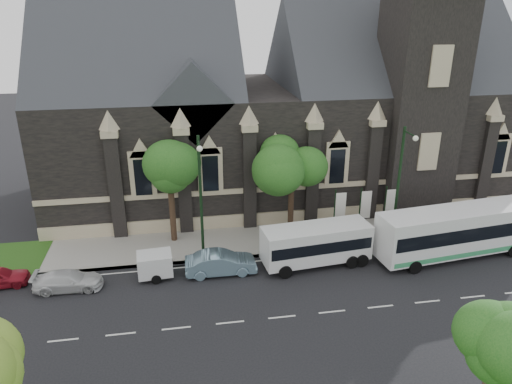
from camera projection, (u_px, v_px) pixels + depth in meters
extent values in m
plane|color=black|center=(282.00, 317.00, 27.21)|extent=(160.00, 160.00, 0.00)
cube|color=gray|center=(255.00, 240.00, 35.88)|extent=(80.00, 5.00, 0.15)
cube|color=black|center=(279.00, 140.00, 43.83)|extent=(40.00, 15.00, 10.00)
cube|color=#282B2F|center=(142.00, 89.00, 40.11)|extent=(16.00, 15.00, 15.00)
cube|color=#282B2F|center=(387.00, 82.00, 43.54)|extent=(20.00, 15.00, 15.00)
cube|color=#282B2F|center=(192.00, 97.00, 36.61)|extent=(6.00, 6.00, 6.00)
cube|color=black|center=(416.00, 106.00, 38.41)|extent=(5.50, 5.50, 18.00)
cube|color=tan|center=(299.00, 187.00, 37.60)|extent=(40.00, 0.22, 0.40)
cube|color=tan|center=(298.00, 217.00, 38.56)|extent=(40.00, 0.25, 1.20)
cube|color=black|center=(275.00, 170.00, 36.56)|extent=(1.20, 0.12, 2.80)
sphere|color=olive|center=(3.00, 328.00, 15.34)|extent=(3.12, 3.12, 3.12)
sphere|color=#19521A|center=(495.00, 355.00, 17.79)|extent=(3.20, 3.20, 3.20)
sphere|color=#19521A|center=(502.00, 330.00, 18.21)|extent=(2.40, 2.40, 2.40)
cylinder|color=black|center=(291.00, 209.00, 36.56)|extent=(0.44, 0.44, 3.96)
sphere|color=#19521A|center=(292.00, 164.00, 35.20)|extent=(3.84, 3.84, 3.84)
sphere|color=#19521A|center=(299.00, 152.00, 35.70)|extent=(2.88, 2.88, 2.88)
cylinder|color=black|center=(173.00, 217.00, 35.16)|extent=(0.44, 0.44, 3.96)
sphere|color=#19521A|center=(170.00, 172.00, 33.82)|extent=(3.68, 3.68, 3.68)
sphere|color=#19521A|center=(179.00, 159.00, 34.31)|extent=(2.76, 2.76, 2.76)
cylinder|color=black|center=(398.00, 188.00, 33.78)|extent=(0.20, 0.20, 9.00)
cylinder|color=black|center=(410.00, 134.00, 31.49)|extent=(0.10, 1.60, 0.10)
sphere|color=silver|center=(416.00, 138.00, 30.80)|extent=(0.36, 0.36, 0.36)
cylinder|color=black|center=(201.00, 201.00, 31.60)|extent=(0.20, 0.20, 9.00)
cylinder|color=black|center=(199.00, 143.00, 29.31)|extent=(0.10, 1.60, 0.10)
sphere|color=silver|center=(200.00, 149.00, 28.62)|extent=(0.36, 0.36, 0.36)
cylinder|color=black|center=(334.00, 214.00, 35.65)|extent=(0.10, 0.10, 4.00)
cube|color=white|center=(340.00, 207.00, 35.49)|extent=(0.80, 0.04, 2.20)
cylinder|color=black|center=(359.00, 212.00, 35.96)|extent=(0.10, 0.10, 4.00)
cube|color=white|center=(366.00, 205.00, 35.80)|extent=(0.80, 0.04, 2.20)
cylinder|color=black|center=(384.00, 211.00, 36.27)|extent=(0.10, 0.10, 4.00)
cube|color=white|center=(391.00, 203.00, 36.12)|extent=(0.80, 0.04, 2.20)
cube|color=silver|center=(461.00, 230.00, 33.17)|extent=(12.51, 3.96, 3.14)
cube|color=black|center=(461.00, 227.00, 33.09)|extent=(12.03, 3.95, 1.00)
cube|color=#349159|center=(458.00, 246.00, 33.64)|extent=(12.03, 3.94, 0.35)
cylinder|color=black|center=(415.00, 267.00, 31.49)|extent=(0.93, 0.38, 0.90)
cylinder|color=black|center=(394.00, 249.00, 33.77)|extent=(0.93, 0.38, 0.90)
cylinder|color=black|center=(487.00, 235.00, 35.85)|extent=(0.93, 0.38, 0.90)
cylinder|color=black|center=(501.00, 233.00, 36.17)|extent=(0.93, 0.38, 0.90)
cube|color=silver|center=(316.00, 243.00, 32.16)|extent=(7.57, 3.06, 2.39)
cube|color=black|center=(316.00, 241.00, 32.12)|extent=(7.28, 3.07, 0.80)
cylinder|color=black|center=(285.00, 272.00, 30.93)|extent=(0.92, 0.37, 0.90)
cylinder|color=black|center=(274.00, 255.00, 33.00)|extent=(0.92, 0.37, 0.90)
cylinder|color=black|center=(352.00, 262.00, 32.12)|extent=(0.92, 0.37, 0.90)
cylinder|color=black|center=(338.00, 246.00, 34.19)|extent=(0.92, 0.37, 0.90)
cylinder|color=black|center=(362.00, 261.00, 32.30)|extent=(0.92, 0.37, 0.90)
cylinder|color=black|center=(347.00, 245.00, 34.38)|extent=(0.92, 0.37, 0.90)
cube|color=silver|center=(155.00, 264.00, 30.84)|extent=(2.32, 1.81, 1.43)
cylinder|color=black|center=(156.00, 279.00, 30.35)|extent=(0.63, 0.27, 0.62)
cylinder|color=black|center=(155.00, 267.00, 31.84)|extent=(0.63, 0.27, 0.62)
cylinder|color=black|center=(177.00, 266.00, 31.30)|extent=(1.32, 0.18, 0.08)
imported|color=#799BAE|center=(221.00, 263.00, 31.37)|extent=(4.70, 1.65, 1.55)
imported|color=silver|center=(68.00, 281.00, 29.69)|extent=(4.25, 1.84, 1.22)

